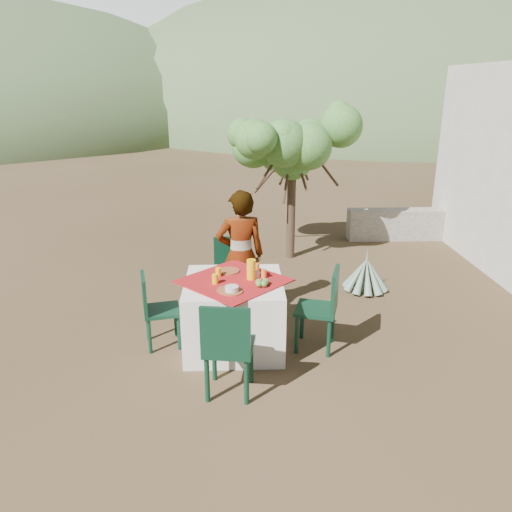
{
  "coord_description": "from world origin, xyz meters",
  "views": [
    {
      "loc": [
        0.31,
        -5.29,
        2.7
      ],
      "look_at": [
        0.5,
        -0.05,
        0.89
      ],
      "focal_mm": 35.0,
      "sensor_mm": 36.0,
      "label": 1
    }
  ],
  "objects_px": {
    "person": "(241,256)",
    "juice_pitcher": "(251,269)",
    "chair_near": "(228,345)",
    "chair_right": "(323,305)",
    "agave": "(366,275)",
    "shrub_tree": "(296,153)",
    "chair_left": "(155,307)",
    "chair_far": "(231,268)",
    "table": "(234,313)"
  },
  "relations": [
    {
      "from": "person",
      "to": "shrub_tree",
      "type": "distance_m",
      "value": 2.58
    },
    {
      "from": "agave",
      "to": "juice_pitcher",
      "type": "bearing_deg",
      "value": -138.11
    },
    {
      "from": "chair_right",
      "to": "person",
      "type": "relative_size",
      "value": 0.58
    },
    {
      "from": "agave",
      "to": "person",
      "type": "bearing_deg",
      "value": -156.29
    },
    {
      "from": "person",
      "to": "juice_pitcher",
      "type": "bearing_deg",
      "value": 90.95
    },
    {
      "from": "chair_near",
      "to": "juice_pitcher",
      "type": "xyz_separation_m",
      "value": [
        0.23,
        0.97,
        0.35
      ]
    },
    {
      "from": "person",
      "to": "chair_left",
      "type": "bearing_deg",
      "value": 28.77
    },
    {
      "from": "chair_near",
      "to": "person",
      "type": "xyz_separation_m",
      "value": [
        0.12,
        1.66,
        0.26
      ]
    },
    {
      "from": "chair_far",
      "to": "chair_near",
      "type": "distance_m",
      "value": 2.05
    },
    {
      "from": "table",
      "to": "shrub_tree",
      "type": "bearing_deg",
      "value": 72.01
    },
    {
      "from": "chair_near",
      "to": "person",
      "type": "distance_m",
      "value": 1.69
    },
    {
      "from": "chair_left",
      "to": "shrub_tree",
      "type": "distance_m",
      "value": 3.66
    },
    {
      "from": "person",
      "to": "agave",
      "type": "bearing_deg",
      "value": -164.4
    },
    {
      "from": "chair_left",
      "to": "juice_pitcher",
      "type": "bearing_deg",
      "value": -102.98
    },
    {
      "from": "chair_near",
      "to": "juice_pitcher",
      "type": "distance_m",
      "value": 1.06
    },
    {
      "from": "shrub_tree",
      "to": "juice_pitcher",
      "type": "relative_size",
      "value": 10.06
    },
    {
      "from": "chair_near",
      "to": "table",
      "type": "bearing_deg",
      "value": -85.02
    },
    {
      "from": "chair_right",
      "to": "shrub_tree",
      "type": "height_order",
      "value": "shrub_tree"
    },
    {
      "from": "chair_left",
      "to": "chair_right",
      "type": "xyz_separation_m",
      "value": [
        1.78,
        -0.12,
        0.05
      ]
    },
    {
      "from": "chair_far",
      "to": "chair_left",
      "type": "height_order",
      "value": "chair_far"
    },
    {
      "from": "chair_far",
      "to": "person",
      "type": "distance_m",
      "value": 0.51
    },
    {
      "from": "chair_far",
      "to": "shrub_tree",
      "type": "bearing_deg",
      "value": 54.14
    },
    {
      "from": "shrub_tree",
      "to": "agave",
      "type": "distance_m",
      "value": 2.25
    },
    {
      "from": "agave",
      "to": "chair_left",
      "type": "bearing_deg",
      "value": -151.29
    },
    {
      "from": "chair_near",
      "to": "chair_right",
      "type": "bearing_deg",
      "value": -131.4
    },
    {
      "from": "table",
      "to": "chair_right",
      "type": "bearing_deg",
      "value": -5.63
    },
    {
      "from": "table",
      "to": "chair_near",
      "type": "distance_m",
      "value": 0.95
    },
    {
      "from": "person",
      "to": "agave",
      "type": "xyz_separation_m",
      "value": [
        1.71,
        0.75,
        -0.56
      ]
    },
    {
      "from": "chair_far",
      "to": "person",
      "type": "xyz_separation_m",
      "value": [
        0.12,
        -0.39,
        0.3
      ]
    },
    {
      "from": "chair_left",
      "to": "agave",
      "type": "relative_size",
      "value": 1.24
    },
    {
      "from": "table",
      "to": "chair_near",
      "type": "relative_size",
      "value": 1.38
    },
    {
      "from": "agave",
      "to": "juice_pitcher",
      "type": "distance_m",
      "value": 2.25
    },
    {
      "from": "chair_far",
      "to": "chair_left",
      "type": "distance_m",
      "value": 1.34
    },
    {
      "from": "chair_right",
      "to": "juice_pitcher",
      "type": "height_order",
      "value": "juice_pitcher"
    },
    {
      "from": "chair_far",
      "to": "juice_pitcher",
      "type": "bearing_deg",
      "value": -85.06
    },
    {
      "from": "chair_near",
      "to": "chair_right",
      "type": "xyz_separation_m",
      "value": [
        0.99,
        0.85,
        -0.02
      ]
    },
    {
      "from": "chair_left",
      "to": "agave",
      "type": "distance_m",
      "value": 3.01
    },
    {
      "from": "juice_pitcher",
      "to": "chair_left",
      "type": "bearing_deg",
      "value": -179.88
    },
    {
      "from": "person",
      "to": "juice_pitcher",
      "type": "xyz_separation_m",
      "value": [
        0.11,
        -0.69,
        0.08
      ]
    },
    {
      "from": "shrub_tree",
      "to": "chair_left",
      "type": "bearing_deg",
      "value": -121.56
    },
    {
      "from": "chair_near",
      "to": "chair_left",
      "type": "xyz_separation_m",
      "value": [
        -0.79,
        0.97,
        -0.07
      ]
    },
    {
      "from": "chair_right",
      "to": "chair_near",
      "type": "bearing_deg",
      "value": -32.79
    },
    {
      "from": "chair_near",
      "to": "person",
      "type": "height_order",
      "value": "person"
    },
    {
      "from": "chair_near",
      "to": "chair_right",
      "type": "distance_m",
      "value": 1.3
    },
    {
      "from": "juice_pitcher",
      "to": "person",
      "type": "bearing_deg",
      "value": 99.05
    },
    {
      "from": "chair_left",
      "to": "chair_right",
      "type": "height_order",
      "value": "chair_right"
    },
    {
      "from": "chair_right",
      "to": "shrub_tree",
      "type": "relative_size",
      "value": 0.42
    },
    {
      "from": "chair_near",
      "to": "chair_left",
      "type": "distance_m",
      "value": 1.26
    },
    {
      "from": "chair_near",
      "to": "agave",
      "type": "xyz_separation_m",
      "value": [
        1.84,
        2.41,
        -0.3
      ]
    },
    {
      "from": "chair_far",
      "to": "person",
      "type": "relative_size",
      "value": 0.56
    }
  ]
}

